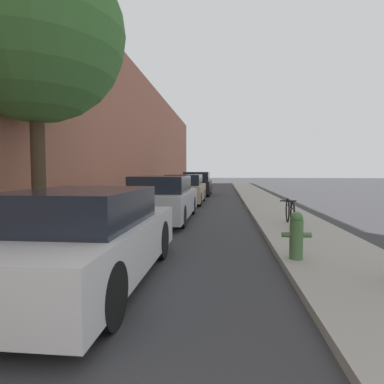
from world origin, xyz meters
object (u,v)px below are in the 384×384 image
object	(u,v)px
parked_car_silver	(163,199)
street_tree_near	(34,32)
parked_car_champagne	(185,190)
parked_car_black	(197,184)
fire_hydrant	(296,235)
parked_car_white	(87,238)
bicycle	(290,212)

from	to	relation	value
parked_car_silver	street_tree_near	world-z (taller)	street_tree_near
parked_car_champagne	street_tree_near	world-z (taller)	street_tree_near
parked_car_black	fire_hydrant	world-z (taller)	parked_car_black
fire_hydrant	parked_car_silver	bearing A→B (deg)	123.50
parked_car_silver	fire_hydrant	bearing A→B (deg)	-56.50
parked_car_black	street_tree_near	world-z (taller)	street_tree_near
parked_car_white	bicycle	bearing A→B (deg)	51.13
parked_car_silver	bicycle	distance (m)	3.96
parked_car_white	parked_car_silver	world-z (taller)	parked_car_silver
parked_car_white	parked_car_black	xyz separation A→B (m)	(0.13, 16.58, 0.08)
street_tree_near	bicycle	xyz separation A→B (m)	(5.81, 2.07, -4.06)
street_tree_near	parked_car_champagne	bearing A→B (deg)	76.29
parked_car_silver	fire_hydrant	xyz separation A→B (m)	(3.15, -4.75, -0.15)
parked_car_white	street_tree_near	bearing A→B (deg)	131.33
parked_car_black	bicycle	xyz separation A→B (m)	(3.52, -12.05, -0.25)
parked_car_champagne	street_tree_near	size ratio (longest dim) A/B	0.68
parked_car_white	parked_car_black	world-z (taller)	parked_car_black
parked_car_champagne	fire_hydrant	size ratio (longest dim) A/B	5.47
parked_car_champagne	street_tree_near	bearing A→B (deg)	-103.71
parked_car_silver	fire_hydrant	size ratio (longest dim) A/B	5.98
parked_car_silver	street_tree_near	distance (m)	5.57
parked_car_champagne	street_tree_near	xyz separation A→B (m)	(-2.15, -8.82, 3.86)
bicycle	parked_car_white	bearing A→B (deg)	-125.02
street_tree_near	fire_hydrant	bearing A→B (deg)	-14.19
parked_car_champagne	fire_hydrant	world-z (taller)	parked_car_champagne
parked_car_black	bicycle	distance (m)	12.55
parked_car_silver	fire_hydrant	distance (m)	5.70
parked_car_white	fire_hydrant	bearing A→B (deg)	20.14
parked_car_champagne	fire_hydrant	distance (m)	10.61
parked_car_white	parked_car_black	distance (m)	16.58
street_tree_near	fire_hydrant	size ratio (longest dim) A/B	8.10
parked_car_black	street_tree_near	xyz separation A→B (m)	(-2.30, -14.12, 3.81)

